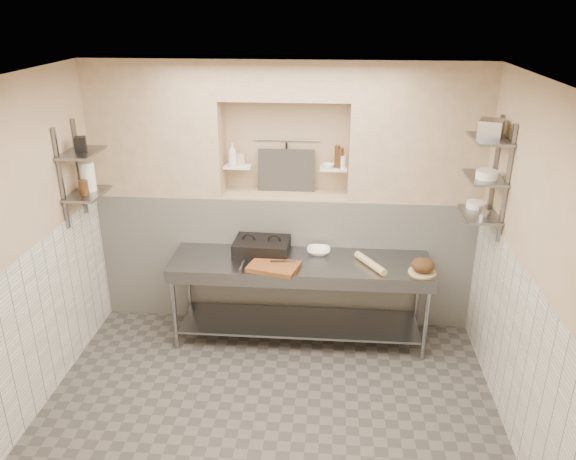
# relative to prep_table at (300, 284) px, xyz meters

# --- Properties ---
(floor) EXTENTS (4.00, 3.90, 0.10)m
(floor) POSITION_rel_prep_table_xyz_m (-0.19, -1.18, -0.69)
(floor) COLOR #4F4A46
(floor) RESTS_ON ground
(ceiling) EXTENTS (4.00, 3.90, 0.10)m
(ceiling) POSITION_rel_prep_table_xyz_m (-0.19, -1.18, 2.21)
(ceiling) COLOR silver
(ceiling) RESTS_ON ground
(wall_left) EXTENTS (0.10, 3.90, 2.80)m
(wall_left) POSITION_rel_prep_table_xyz_m (-2.24, -1.18, 0.76)
(wall_left) COLOR tan
(wall_left) RESTS_ON ground
(wall_right) EXTENTS (0.10, 3.90, 2.80)m
(wall_right) POSITION_rel_prep_table_xyz_m (1.86, -1.18, 0.76)
(wall_right) COLOR tan
(wall_right) RESTS_ON ground
(wall_back) EXTENTS (4.00, 0.10, 2.80)m
(wall_back) POSITION_rel_prep_table_xyz_m (-0.19, 0.82, 0.76)
(wall_back) COLOR tan
(wall_back) RESTS_ON ground
(backwall_lower) EXTENTS (4.00, 0.40, 1.40)m
(backwall_lower) POSITION_rel_prep_table_xyz_m (-0.19, 0.57, 0.06)
(backwall_lower) COLOR white
(backwall_lower) RESTS_ON floor
(alcove_sill) EXTENTS (1.30, 0.40, 0.02)m
(alcove_sill) POSITION_rel_prep_table_xyz_m (-0.19, 0.57, 0.77)
(alcove_sill) COLOR tan
(alcove_sill) RESTS_ON backwall_lower
(backwall_pillar_left) EXTENTS (1.35, 0.40, 1.40)m
(backwall_pillar_left) POSITION_rel_prep_table_xyz_m (-1.52, 0.57, 1.46)
(backwall_pillar_left) COLOR tan
(backwall_pillar_left) RESTS_ON backwall_lower
(backwall_pillar_right) EXTENTS (1.35, 0.40, 1.40)m
(backwall_pillar_right) POSITION_rel_prep_table_xyz_m (1.13, 0.57, 1.46)
(backwall_pillar_right) COLOR tan
(backwall_pillar_right) RESTS_ON backwall_lower
(backwall_header) EXTENTS (1.30, 0.40, 0.40)m
(backwall_header) POSITION_rel_prep_table_xyz_m (-0.19, 0.57, 1.96)
(backwall_header) COLOR tan
(backwall_header) RESTS_ON backwall_lower
(wainscot_left) EXTENTS (0.02, 3.90, 1.40)m
(wainscot_left) POSITION_rel_prep_table_xyz_m (-2.18, -1.18, 0.06)
(wainscot_left) COLOR white
(wainscot_left) RESTS_ON floor
(wainscot_right) EXTENTS (0.02, 3.90, 1.40)m
(wainscot_right) POSITION_rel_prep_table_xyz_m (1.80, -1.18, 0.06)
(wainscot_right) COLOR white
(wainscot_right) RESTS_ON floor
(alcove_shelf_left) EXTENTS (0.28, 0.16, 0.02)m
(alcove_shelf_left) POSITION_rel_prep_table_xyz_m (-0.69, 0.57, 1.06)
(alcove_shelf_left) COLOR white
(alcove_shelf_left) RESTS_ON backwall_lower
(alcove_shelf_right) EXTENTS (0.28, 0.16, 0.02)m
(alcove_shelf_right) POSITION_rel_prep_table_xyz_m (0.31, 0.57, 1.06)
(alcove_shelf_right) COLOR white
(alcove_shelf_right) RESTS_ON backwall_lower
(utensil_rail) EXTENTS (0.70, 0.02, 0.02)m
(utensil_rail) POSITION_rel_prep_table_xyz_m (-0.19, 0.74, 1.31)
(utensil_rail) COLOR gray
(utensil_rail) RESTS_ON wall_back
(hanging_steel) EXTENTS (0.02, 0.02, 0.30)m
(hanging_steel) POSITION_rel_prep_table_xyz_m (-0.19, 0.72, 1.14)
(hanging_steel) COLOR black
(hanging_steel) RESTS_ON utensil_rail
(splash_panel) EXTENTS (0.60, 0.08, 0.45)m
(splash_panel) POSITION_rel_prep_table_xyz_m (-0.19, 0.67, 1.00)
(splash_panel) COLOR #383330
(splash_panel) RESTS_ON alcove_sill
(shelf_rail_left_a) EXTENTS (0.03, 0.03, 0.95)m
(shelf_rail_left_a) POSITION_rel_prep_table_xyz_m (-2.17, 0.07, 1.16)
(shelf_rail_left_a) COLOR slate
(shelf_rail_left_a) RESTS_ON wall_left
(shelf_rail_left_b) EXTENTS (0.03, 0.03, 0.95)m
(shelf_rail_left_b) POSITION_rel_prep_table_xyz_m (-2.17, -0.33, 1.16)
(shelf_rail_left_b) COLOR slate
(shelf_rail_left_b) RESTS_ON wall_left
(wall_shelf_left_lower) EXTENTS (0.30, 0.50, 0.02)m
(wall_shelf_left_lower) POSITION_rel_prep_table_xyz_m (-2.03, -0.13, 0.96)
(wall_shelf_left_lower) COLOR slate
(wall_shelf_left_lower) RESTS_ON wall_left
(wall_shelf_left_upper) EXTENTS (0.30, 0.50, 0.03)m
(wall_shelf_left_upper) POSITION_rel_prep_table_xyz_m (-2.03, -0.13, 1.36)
(wall_shelf_left_upper) COLOR slate
(wall_shelf_left_upper) RESTS_ON wall_left
(shelf_rail_right_a) EXTENTS (0.03, 0.03, 1.05)m
(shelf_rail_right_a) POSITION_rel_prep_table_xyz_m (1.78, 0.07, 1.21)
(shelf_rail_right_a) COLOR slate
(shelf_rail_right_a) RESTS_ON wall_right
(shelf_rail_right_b) EXTENTS (0.03, 0.03, 1.05)m
(shelf_rail_right_b) POSITION_rel_prep_table_xyz_m (1.78, -0.33, 1.21)
(shelf_rail_right_b) COLOR slate
(shelf_rail_right_b) RESTS_ON wall_right
(wall_shelf_right_lower) EXTENTS (0.30, 0.50, 0.02)m
(wall_shelf_right_lower) POSITION_rel_prep_table_xyz_m (1.65, -0.13, 0.86)
(wall_shelf_right_lower) COLOR slate
(wall_shelf_right_lower) RESTS_ON wall_right
(wall_shelf_right_mid) EXTENTS (0.30, 0.50, 0.02)m
(wall_shelf_right_mid) POSITION_rel_prep_table_xyz_m (1.65, -0.13, 1.21)
(wall_shelf_right_mid) COLOR slate
(wall_shelf_right_mid) RESTS_ON wall_right
(wall_shelf_right_upper) EXTENTS (0.30, 0.50, 0.03)m
(wall_shelf_right_upper) POSITION_rel_prep_table_xyz_m (1.65, -0.13, 1.56)
(wall_shelf_right_upper) COLOR slate
(wall_shelf_right_upper) RESTS_ON wall_right
(prep_table) EXTENTS (2.60, 0.70, 0.90)m
(prep_table) POSITION_rel_prep_table_xyz_m (0.00, 0.00, 0.00)
(prep_table) COLOR gray
(prep_table) RESTS_ON floor
(panini_press) EXTENTS (0.57, 0.42, 0.15)m
(panini_press) POSITION_rel_prep_table_xyz_m (-0.40, 0.15, 0.33)
(panini_press) COLOR black
(panini_press) RESTS_ON prep_table
(cutting_board) EXTENTS (0.54, 0.44, 0.04)m
(cutting_board) POSITION_rel_prep_table_xyz_m (-0.24, -0.19, 0.28)
(cutting_board) COLOR brown
(cutting_board) RESTS_ON prep_table
(knife_blade) EXTENTS (0.25, 0.05, 0.01)m
(knife_blade) POSITION_rel_prep_table_xyz_m (-0.16, -0.12, 0.31)
(knife_blade) COLOR gray
(knife_blade) RESTS_ON cutting_board
(tongs) EXTENTS (0.03, 0.29, 0.03)m
(tongs) POSITION_rel_prep_table_xyz_m (-0.54, -0.21, 0.32)
(tongs) COLOR gray
(tongs) RESTS_ON cutting_board
(mixing_bowl) EXTENTS (0.24, 0.24, 0.06)m
(mixing_bowl) POSITION_rel_prep_table_xyz_m (0.18, 0.20, 0.29)
(mixing_bowl) COLOR white
(mixing_bowl) RESTS_ON prep_table
(rolling_pin) EXTENTS (0.30, 0.44, 0.07)m
(rolling_pin) POSITION_rel_prep_table_xyz_m (0.69, -0.06, 0.29)
(rolling_pin) COLOR tan
(rolling_pin) RESTS_ON prep_table
(bread_board) EXTENTS (0.27, 0.27, 0.02)m
(bread_board) POSITION_rel_prep_table_xyz_m (1.18, -0.16, 0.27)
(bread_board) COLOR tan
(bread_board) RESTS_ON prep_table
(bread_loaf) EXTENTS (0.22, 0.22, 0.13)m
(bread_loaf) POSITION_rel_prep_table_xyz_m (1.18, -0.16, 0.34)
(bread_loaf) COLOR #4C2D19
(bread_loaf) RESTS_ON bread_board
(bottle_soap) EXTENTS (0.12, 0.12, 0.24)m
(bottle_soap) POSITION_rel_prep_table_xyz_m (-0.74, 0.54, 1.19)
(bottle_soap) COLOR white
(bottle_soap) RESTS_ON alcove_shelf_left
(jar_alcove) EXTENTS (0.08, 0.08, 0.12)m
(jar_alcove) POSITION_rel_prep_table_xyz_m (-0.66, 0.61, 1.13)
(jar_alcove) COLOR tan
(jar_alcove) RESTS_ON alcove_shelf_left
(bowl_alcove) EXTENTS (0.14, 0.14, 0.04)m
(bowl_alcove) POSITION_rel_prep_table_xyz_m (0.25, 0.56, 1.09)
(bowl_alcove) COLOR white
(bowl_alcove) RESTS_ON alcove_shelf_right
(condiment_a) EXTENTS (0.06, 0.06, 0.21)m
(condiment_a) POSITION_rel_prep_table_xyz_m (0.38, 0.55, 1.18)
(condiment_a) COLOR #442611
(condiment_a) RESTS_ON alcove_shelf_right
(condiment_b) EXTENTS (0.06, 0.06, 0.23)m
(condiment_b) POSITION_rel_prep_table_xyz_m (0.34, 0.57, 1.18)
(condiment_b) COLOR #442611
(condiment_b) RESTS_ON alcove_shelf_right
(condiment_c) EXTENTS (0.08, 0.08, 0.13)m
(condiment_c) POSITION_rel_prep_table_xyz_m (0.39, 0.56, 1.14)
(condiment_c) COLOR white
(condiment_c) RESTS_ON alcove_shelf_right
(jug_left) EXTENTS (0.14, 0.14, 0.28)m
(jug_left) POSITION_rel_prep_table_xyz_m (-2.03, -0.07, 1.11)
(jug_left) COLOR white
(jug_left) RESTS_ON wall_shelf_left_lower
(jar_left) EXTENTS (0.09, 0.09, 0.13)m
(jar_left) POSITION_rel_prep_table_xyz_m (-2.03, -0.19, 1.04)
(jar_left) COLOR #442611
(jar_left) RESTS_ON wall_shelf_left_lower
(box_left_upper) EXTENTS (0.12, 0.12, 0.14)m
(box_left_upper) POSITION_rel_prep_table_xyz_m (-2.03, -0.13, 1.44)
(box_left_upper) COLOR black
(box_left_upper) RESTS_ON wall_shelf_left_upper
(bowl_right) EXTENTS (0.18, 0.18, 0.05)m
(bowl_right) POSITION_rel_prep_table_xyz_m (1.65, 0.02, 0.90)
(bowl_right) COLOR white
(bowl_right) RESTS_ON wall_shelf_right_lower
(canister_right) EXTENTS (0.09, 0.09, 0.09)m
(canister_right) POSITION_rel_prep_table_xyz_m (1.65, -0.27, 0.92)
(canister_right) COLOR gray
(canister_right) RESTS_ON wall_shelf_right_lower
(bowl_right_mid) EXTENTS (0.19, 0.19, 0.07)m
(bowl_right_mid) POSITION_rel_prep_table_xyz_m (1.65, -0.19, 1.26)
(bowl_right_mid) COLOR white
(bowl_right_mid) RESTS_ON wall_shelf_right_mid
(basket_right) EXTENTS (0.26, 0.29, 0.15)m
(basket_right) POSITION_rel_prep_table_xyz_m (1.65, -0.11, 1.65)
(basket_right) COLOR gray
(basket_right) RESTS_ON wall_shelf_right_upper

